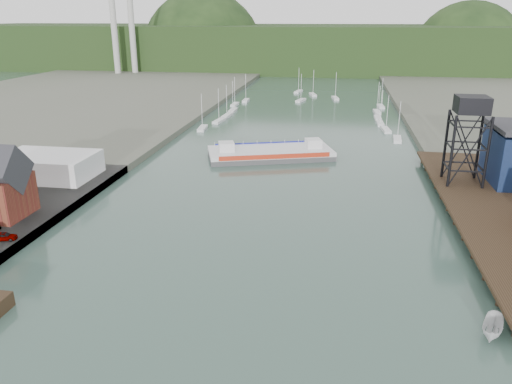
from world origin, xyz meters
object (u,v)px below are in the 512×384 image
(chain_ferry, at_px, (270,153))
(lift_tower, at_px, (471,110))
(car_west_a, at_px, (4,236))
(motorboat, at_px, (493,328))

(chain_ferry, bearing_deg, lift_tower, -43.99)
(lift_tower, xyz_separation_m, chain_ferry, (-38.64, 18.65, -14.46))
(chain_ferry, distance_m, car_west_a, 62.74)
(chain_ferry, relative_size, motorboat, 6.00)
(motorboat, bearing_deg, lift_tower, 104.13)
(lift_tower, distance_m, car_west_a, 79.09)
(chain_ferry, xyz_separation_m, car_west_a, (-30.36, -54.89, 1.01))
(motorboat, distance_m, car_west_a, 63.46)
(chain_ferry, bearing_deg, car_west_a, -137.18)
(chain_ferry, height_order, car_west_a, chain_ferry)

